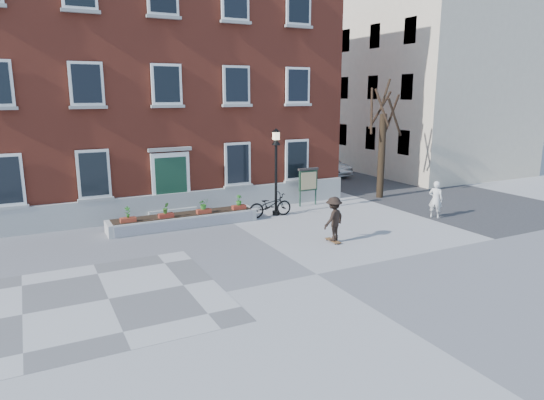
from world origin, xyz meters
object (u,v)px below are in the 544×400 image
lamp_post (276,160)px  notice_board (308,180)px  skateboarder (334,219)px  parked_car (326,166)px  bystander (436,199)px  bicycle (270,205)px

lamp_post → notice_board: lamp_post is taller
lamp_post → skateboarder: lamp_post is taller
parked_car → bystander: bearing=-108.2°
lamp_post → bicycle: bearing=-157.8°
parked_car → notice_board: (-5.76, -7.12, 0.63)m
bystander → notice_board: size_ratio=0.89×
bystander → lamp_post: size_ratio=0.42×
notice_board → skateboarder: (-2.30, -5.60, -0.37)m
parked_car → bicycle: bearing=-144.3°
skateboarder → notice_board: bearing=67.7°
bystander → lamp_post: (-6.09, 3.65, 1.71)m
bystander → bicycle: bearing=30.4°
skateboarder → parked_car: bearing=57.6°
bicycle → skateboarder: skateboarder is taller
bystander → skateboarder: size_ratio=0.96×
skateboarder → bystander: bearing=9.0°
lamp_post → skateboarder: bearing=-90.0°
parked_car → skateboarder: skateboarder is taller
notice_board → bystander: bearing=-50.7°
notice_board → lamp_post: bearing=-156.8°
parked_car → skateboarder: bearing=-131.0°
bystander → lamp_post: lamp_post is taller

